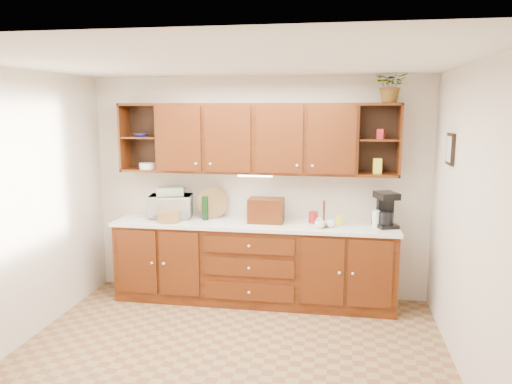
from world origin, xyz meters
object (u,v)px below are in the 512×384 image
(bread_box, at_px, (266,210))
(potted_plant, at_px, (391,85))
(coffee_maker, at_px, (386,210))
(microwave, at_px, (171,206))

(bread_box, distance_m, potted_plant, 1.93)
(coffee_maker, bearing_deg, potted_plant, 61.81)
(coffee_maker, bearing_deg, bread_box, 159.69)
(microwave, height_order, potted_plant, potted_plant)
(microwave, relative_size, bread_box, 1.24)
(potted_plant, bearing_deg, coffee_maker, -97.07)
(microwave, xyz_separation_m, coffee_maker, (2.49, -0.05, 0.05))
(coffee_maker, height_order, potted_plant, potted_plant)
(bread_box, relative_size, potted_plant, 1.07)
(bread_box, bearing_deg, coffee_maker, 0.98)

